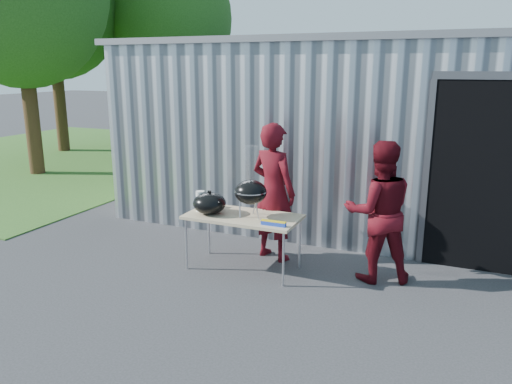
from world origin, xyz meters
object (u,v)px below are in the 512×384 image
at_px(folding_table, 243,218).
at_px(person_bystander, 379,212).
at_px(kettle_grill, 251,186).
at_px(person_cook, 273,192).

relative_size(folding_table, person_bystander, 0.84).
bearing_deg(kettle_grill, person_cook, 80.21).
relative_size(folding_table, person_cook, 0.78).
height_order(folding_table, person_bystander, person_bystander).
relative_size(kettle_grill, person_bystander, 0.52).
distance_m(kettle_grill, person_bystander, 1.65).
height_order(person_cook, person_bystander, person_cook).
distance_m(person_cook, person_bystander, 1.49).
bearing_deg(person_cook, person_bystander, -169.13).
distance_m(folding_table, person_cook, 0.64).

